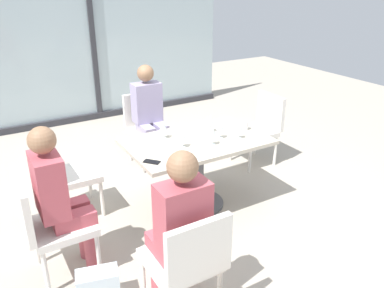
{
  "coord_description": "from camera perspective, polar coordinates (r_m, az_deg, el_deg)",
  "views": [
    {
      "loc": [
        -1.85,
        -3.04,
        2.22
      ],
      "look_at": [
        0.0,
        0.1,
        0.65
      ],
      "focal_mm": 36.61,
      "sensor_mm": 36.0,
      "label": 1
    }
  ],
  "objects": [
    {
      "name": "chair_side_end",
      "position": [
        3.23,
        -20.2,
        -10.57
      ],
      "size": [
        0.5,
        0.46,
        0.87
      ],
      "color": "silver",
      "rests_on": "ground_plane"
    },
    {
      "name": "person_near_window",
      "position": [
        4.8,
        -6.25,
        4.73
      ],
      "size": [
        0.34,
        0.39,
        1.26
      ],
      "color": "#9E93B7",
      "rests_on": "ground_plane"
    },
    {
      "name": "wine_glass_4",
      "position": [
        3.86,
        -4.22,
        2.66
      ],
      "size": [
        0.07,
        0.07,
        0.18
      ],
      "color": "silver",
      "rests_on": "dining_table_main"
    },
    {
      "name": "chair_near_window",
      "position": [
        4.96,
        -6.67,
        2.84
      ],
      "size": [
        0.46,
        0.51,
        0.87
      ],
      "color": "silver",
      "rests_on": "ground_plane"
    },
    {
      "name": "wine_glass_3",
      "position": [
        3.87,
        6.88,
        2.62
      ],
      "size": [
        0.07,
        0.07,
        0.18
      ],
      "color": "silver",
      "rests_on": "dining_table_main"
    },
    {
      "name": "wine_glass_1",
      "position": [
        4.02,
        2.7,
        3.56
      ],
      "size": [
        0.07,
        0.07,
        0.18
      ],
      "color": "silver",
      "rests_on": "dining_table_main"
    },
    {
      "name": "wine_glass_0",
      "position": [
        3.64,
        -1.47,
        1.42
      ],
      "size": [
        0.07,
        0.07,
        0.18
      ],
      "color": "silver",
      "rests_on": "dining_table_main"
    },
    {
      "name": "wine_glass_5",
      "position": [
        3.86,
        4.11,
        2.67
      ],
      "size": [
        0.07,
        0.07,
        0.18
      ],
      "color": "silver",
      "rests_on": "dining_table_main"
    },
    {
      "name": "chair_far_left",
      "position": [
        3.97,
        -18.38,
        -3.69
      ],
      "size": [
        0.5,
        0.46,
        0.87
      ],
      "color": "silver",
      "rests_on": "ground_plane"
    },
    {
      "name": "handbag_1",
      "position": [
        3.1,
        -13.46,
        -19.68
      ],
      "size": [
        0.33,
        0.23,
        0.28
      ],
      "primitive_type": "cube",
      "rotation": [
        0.0,
        0.0,
        -0.25
      ],
      "color": "silver",
      "rests_on": "ground_plane"
    },
    {
      "name": "chair_front_left",
      "position": [
        2.7,
        -0.72,
        -16.42
      ],
      "size": [
        0.46,
        0.5,
        0.87
      ],
      "color": "silver",
      "rests_on": "ground_plane"
    },
    {
      "name": "coffee_cup",
      "position": [
        4.14,
        7.7,
        2.68
      ],
      "size": [
        0.08,
        0.08,
        0.09
      ],
      "primitive_type": "cylinder",
      "color": "white",
      "rests_on": "dining_table_main"
    },
    {
      "name": "wine_glass_2",
      "position": [
        3.7,
        3.0,
        1.78
      ],
      "size": [
        0.07,
        0.07,
        0.18
      ],
      "color": "silver",
      "rests_on": "dining_table_main"
    },
    {
      "name": "window_wall_backdrop",
      "position": [
        6.58,
        -14.26,
        13.84
      ],
      "size": [
        4.54,
        0.1,
        2.7
      ],
      "color": "#A4B7BC",
      "rests_on": "ground_plane"
    },
    {
      "name": "chair_far_right",
      "position": [
        4.98,
        9.92,
        2.73
      ],
      "size": [
        0.5,
        0.46,
        0.87
      ],
      "color": "silver",
      "rests_on": "ground_plane"
    },
    {
      "name": "cell_phone_on_table",
      "position": [
        3.42,
        -5.89,
        -2.59
      ],
      "size": [
        0.15,
        0.16,
        0.01
      ],
      "primitive_type": "cube",
      "rotation": [
        0.0,
        0.0,
        0.7
      ],
      "color": "black",
      "rests_on": "dining_table_main"
    },
    {
      "name": "person_side_end",
      "position": [
        3.14,
        -18.76,
        -7.03
      ],
      "size": [
        0.39,
        0.34,
        1.26
      ],
      "color": "#B24C56",
      "rests_on": "ground_plane"
    },
    {
      "name": "person_front_left",
      "position": [
        2.65,
        -1.95,
        -11.73
      ],
      "size": [
        0.34,
        0.39,
        1.26
      ],
      "color": "#B24C56",
      "rests_on": "ground_plane"
    },
    {
      "name": "dining_table_main",
      "position": [
        3.93,
        0.74,
        -1.82
      ],
      "size": [
        1.38,
        0.86,
        0.73
      ],
      "color": "#BCB29E",
      "rests_on": "ground_plane"
    },
    {
      "name": "ground_plane",
      "position": [
        4.19,
        0.7,
        -8.66
      ],
      "size": [
        12.0,
        12.0,
        0.0
      ],
      "primitive_type": "plane",
      "color": "#A89E8E"
    }
  ]
}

